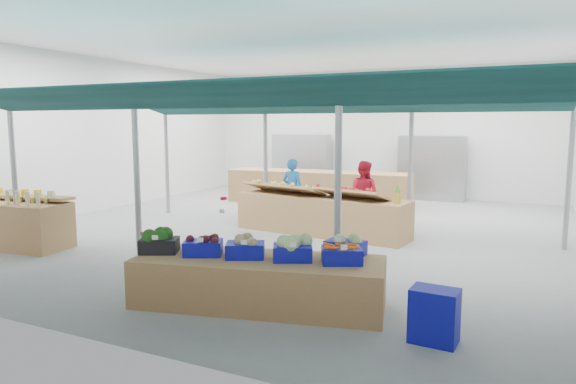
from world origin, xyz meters
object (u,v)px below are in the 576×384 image
bottle_shelf (20,223)px  vendor_left (293,190)px  veg_counter (259,282)px  crate_stack (434,316)px  fruit_counter (321,215)px  vendor_right (363,194)px

bottle_shelf → vendor_left: vendor_left is taller
bottle_shelf → vendor_left: size_ratio=1.34×
veg_counter → crate_stack: (2.31, -0.19, -0.02)m
bottle_shelf → crate_stack: 8.15m
vendor_left → bottle_shelf: bearing=59.4°
fruit_counter → crate_stack: bearing=-48.8°
bottle_shelf → vendor_right: 7.25m
crate_stack → fruit_counter: bearing=124.4°
fruit_counter → vendor_left: bearing=144.3°
veg_counter → fruit_counter: (-0.92, 4.52, 0.10)m
crate_stack → vendor_left: (-4.43, 5.81, 0.47)m
fruit_counter → vendor_left: 1.67m
veg_counter → vendor_left: size_ratio=2.12×
vendor_left → vendor_right: bearing=-173.2°
veg_counter → vendor_right: bearing=80.3°
bottle_shelf → vendor_left: bearing=46.5°
crate_stack → vendor_left: bearing=127.3°
crate_stack → vendor_left: vendor_left is taller
crate_stack → vendor_right: (-2.63, 5.81, 0.47)m
fruit_counter → vendor_right: (0.60, 1.10, 0.36)m
crate_stack → vendor_left: size_ratio=0.39×
vendor_left → crate_stack: bearing=134.1°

